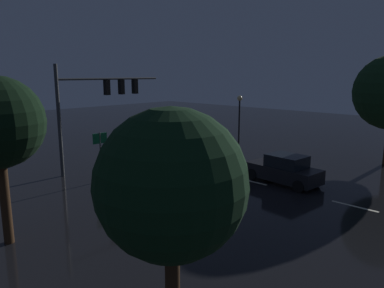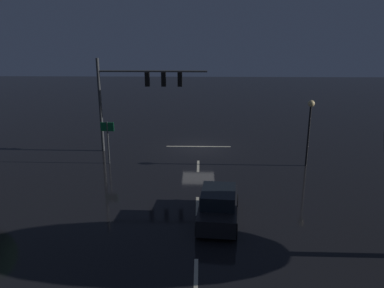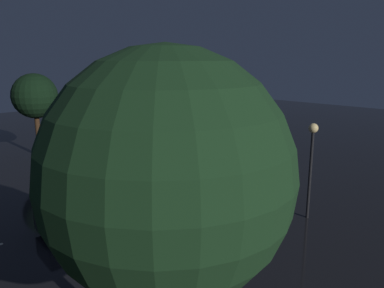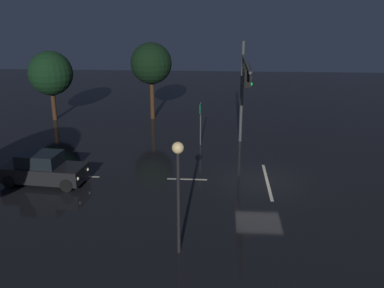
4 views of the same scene
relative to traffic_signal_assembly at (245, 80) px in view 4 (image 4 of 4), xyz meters
name	(u,v)px [view 4 (image 4 of 4)]	position (x,y,z in m)	size (l,w,h in m)	color
ground_plane	(260,181)	(-4.35, -0.82, -4.76)	(80.00, 80.00, 0.00)	black
traffic_signal_assembly	(245,80)	(0.00, 0.00, 0.00)	(7.86, 0.47, 6.87)	#383A3D
lane_dash_far	(187,179)	(-4.35, 3.18, -4.76)	(2.20, 0.16, 0.01)	beige
lane_dash_mid	(80,176)	(-4.35, 9.18, -4.76)	(2.20, 0.16, 0.01)	beige
stop_bar	(267,181)	(-4.35, -1.18, -4.76)	(5.00, 0.16, 0.01)	beige
car_approaching	(44,169)	(-5.39, 10.76, -3.96)	(2.26, 4.50, 1.70)	black
street_lamp_left_kerb	(178,176)	(-11.63, 2.92, -1.57)	(0.44, 0.44, 4.49)	black
route_sign	(201,115)	(1.75, 2.75, -2.64)	(0.90, 0.10, 2.95)	#383A3D
tree_right_near	(51,73)	(7.69, 15.15, -0.93)	(3.54, 3.54, 5.62)	#382314
tree_right_far	(151,64)	(8.60, 7.09, -0.20)	(3.33, 3.33, 6.27)	#382314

